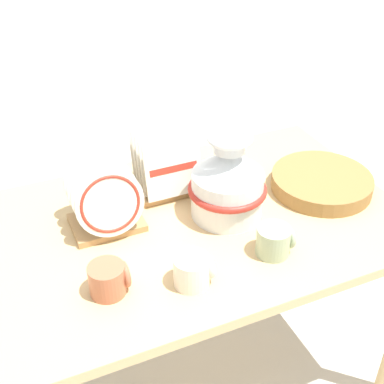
{
  "coord_description": "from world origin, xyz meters",
  "views": [
    {
      "loc": [
        -0.54,
        -1.24,
        1.78
      ],
      "look_at": [
        0.0,
        0.0,
        0.86
      ],
      "focal_mm": 50.0,
      "sensor_mm": 36.0,
      "label": 1
    }
  ],
  "objects": [
    {
      "name": "dish_rack_round_plates",
      "position": [
        -0.25,
        0.08,
        0.84
      ],
      "size": [
        0.22,
        0.19,
        0.23
      ],
      "color": "tan",
      "rests_on": "display_table"
    },
    {
      "name": "mug_cream_glaze",
      "position": [
        -0.11,
        -0.26,
        0.79
      ],
      "size": [
        0.11,
        0.1,
        0.09
      ],
      "color": "silver",
      "rests_on": "display_table"
    },
    {
      "name": "display_table",
      "position": [
        0.0,
        0.0,
        0.66
      ],
      "size": [
        1.35,
        0.85,
        0.75
      ],
      "color": "tan",
      "rests_on": "ground_plane"
    },
    {
      "name": "ceramic_vase",
      "position": [
        0.12,
        -0.01,
        0.87
      ],
      "size": [
        0.25,
        0.25,
        0.29
      ],
      "color": "silver",
      "rests_on": "display_table"
    },
    {
      "name": "mug_terracotta_glaze",
      "position": [
        -0.33,
        -0.2,
        0.79
      ],
      "size": [
        0.11,
        0.1,
        0.09
      ],
      "color": "#B76647",
      "rests_on": "display_table"
    },
    {
      "name": "mug_sage_glaze",
      "position": [
        0.16,
        -0.24,
        0.79
      ],
      "size": [
        0.11,
        0.1,
        0.09
      ],
      "color": "#9EB28E",
      "rests_on": "display_table"
    },
    {
      "name": "dish_rack_square_plates",
      "position": [
        -0.01,
        0.2,
        0.83
      ],
      "size": [
        0.22,
        0.19,
        0.22
      ],
      "color": "tan",
      "rests_on": "display_table"
    },
    {
      "name": "wicker_charger_stack",
      "position": [
        0.48,
        -0.01,
        0.77
      ],
      "size": [
        0.34,
        0.34,
        0.05
      ],
      "color": "olive",
      "rests_on": "display_table"
    },
    {
      "name": "ground_plane",
      "position": [
        0.0,
        0.0,
        0.0
      ],
      "size": [
        14.0,
        14.0,
        0.0
      ],
      "primitive_type": "plane",
      "color": "beige"
    }
  ]
}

